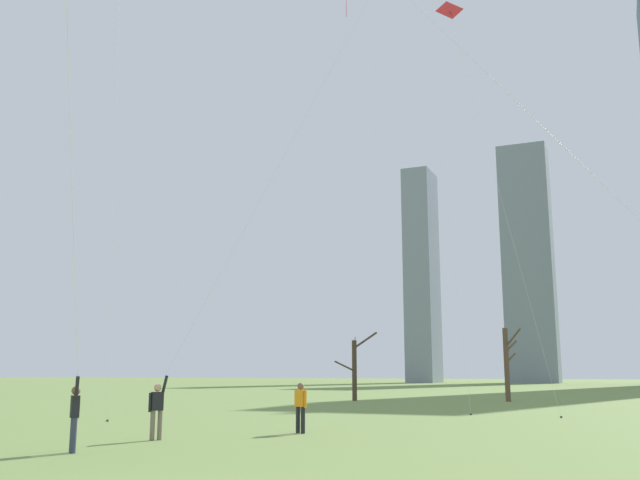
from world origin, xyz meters
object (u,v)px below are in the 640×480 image
at_px(distant_kite_drifting_right_red, 456,34).
at_px(bare_tree_right_of_center, 355,367).
at_px(kite_flyer_midfield_left_green, 239,251).
at_px(bystander_strolling_midfield, 301,405).
at_px(bare_tree_rightmost, 507,362).
at_px(kite_flyer_far_back_blue, 72,332).

xyz_separation_m(distant_kite_drifting_right_red, bare_tree_right_of_center, (-11.31, 16.30, -15.20)).
distance_m(distant_kite_drifting_right_red, bare_tree_right_of_center, 24.99).
bearing_deg(kite_flyer_midfield_left_green, bystander_strolling_midfield, 57.75).
bearing_deg(distant_kite_drifting_right_red, bare_tree_rightmost, 93.84).
bearing_deg(distant_kite_drifting_right_red, bystander_strolling_midfield, -112.36).
bearing_deg(bystander_strolling_midfield, bare_tree_right_of_center, 106.64).
relative_size(bystander_strolling_midfield, bare_tree_right_of_center, 0.34).
bearing_deg(kite_flyer_midfield_left_green, distant_kite_drifting_right_red, 65.70).
distance_m(distant_kite_drifting_right_red, bare_tree_rightmost, 24.34).
bearing_deg(bystander_strolling_midfield, bare_tree_rightmost, 85.07).
bearing_deg(bystander_strolling_midfield, kite_flyer_midfield_left_green, -122.25).
height_order(kite_flyer_far_back_blue, distant_kite_drifting_right_red, distant_kite_drifting_right_red).
relative_size(bystander_strolling_midfield, bare_tree_rightmost, 0.33).
relative_size(kite_flyer_midfield_left_green, bystander_strolling_midfield, 12.75).
distance_m(kite_flyer_midfield_left_green, bare_tree_right_of_center, 28.32).
bearing_deg(distant_kite_drifting_right_red, bare_tree_right_of_center, 124.76).
height_order(kite_flyer_midfield_left_green, bare_tree_right_of_center, kite_flyer_midfield_left_green).
xyz_separation_m(bystander_strolling_midfield, bare_tree_right_of_center, (-7.58, 25.36, 1.41)).
bearing_deg(kite_flyer_midfield_left_green, bare_tree_right_of_center, 102.95).
xyz_separation_m(kite_flyer_far_back_blue, distant_kite_drifting_right_red, (5.89, 17.37, 14.61)).
relative_size(bare_tree_rightmost, bare_tree_right_of_center, 1.03).
height_order(bystander_strolling_midfield, distant_kite_drifting_right_red, distant_kite_drifting_right_red).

